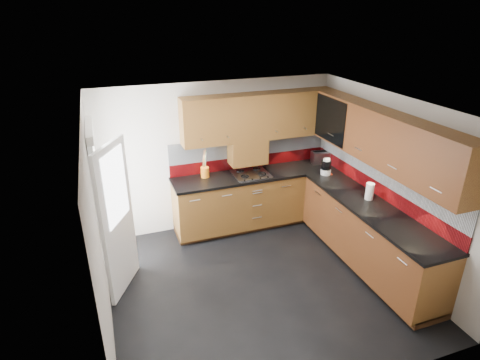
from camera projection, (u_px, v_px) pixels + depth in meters
name	position (u px, v px, depth m)	size (l,w,h in m)	color
room	(261.00, 182.00, 4.79)	(4.00, 3.80, 2.64)	black
base_cabinets	(306.00, 217.00, 6.16)	(2.70, 3.20, 0.95)	brown
countertop	(308.00, 189.00, 5.95)	(2.72, 3.22, 0.04)	black
backsplash	(315.00, 164.00, 6.10)	(2.70, 3.20, 0.54)	maroon
upper_cabinets	(320.00, 127.00, 5.70)	(2.50, 3.20, 0.72)	brown
extractor_hood	(248.00, 151.00, 6.43)	(0.60, 0.33, 0.40)	brown
glass_cabinet	(339.00, 118.00, 6.09)	(0.32, 0.80, 0.66)	black
back_door	(108.00, 212.00, 5.07)	(0.42, 1.19, 2.04)	white
gas_hob	(251.00, 174.00, 6.41)	(0.56, 0.50, 0.04)	silver
utensil_pot	(205.00, 171.00, 6.29)	(0.13, 0.13, 0.47)	orange
toaster	(320.00, 157.00, 6.85)	(0.31, 0.22, 0.21)	silver
food_processor	(326.00, 167.00, 6.38)	(0.16, 0.16, 0.27)	white
paper_towel	(370.00, 191.00, 5.57)	(0.11, 0.11, 0.24)	white
orange_cloth	(327.00, 174.00, 6.44)	(0.14, 0.12, 0.02)	red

